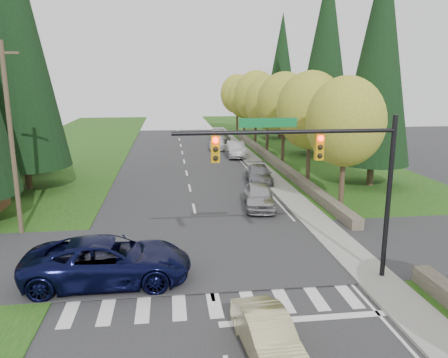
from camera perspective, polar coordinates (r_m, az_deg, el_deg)
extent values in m
plane|color=#28282B|center=(14.11, 0.21, -22.30)|extent=(120.00, 120.00, 0.00)
cube|color=#164612|center=(35.55, 17.01, -0.82)|extent=(14.00, 110.00, 0.06)
cube|color=#164612|center=(34.43, -26.58, -2.08)|extent=(14.00, 110.00, 0.06)
cube|color=#28282B|center=(21.12, -2.67, -9.75)|extent=(120.00, 8.00, 0.10)
cube|color=gray|center=(35.40, 6.64, -0.33)|extent=(1.80, 80.00, 0.13)
cube|color=gray|center=(35.21, 5.29, -0.37)|extent=(0.20, 80.00, 0.13)
cube|color=#4C4438|center=(43.35, 6.31, 2.52)|extent=(0.70, 40.00, 0.70)
cylinder|color=black|center=(18.76, 20.67, -2.55)|extent=(0.20, 0.20, 6.80)
cylinder|color=black|center=(16.64, 8.17, 6.11)|extent=(8.60, 0.16, 0.16)
cube|color=#0C662D|center=(16.48, 5.80, 7.33)|extent=(2.20, 0.04, 0.35)
cube|color=#BF8C0C|center=(17.11, 12.32, 4.10)|extent=(0.32, 0.24, 1.00)
sphere|color=#FF0C05|center=(16.93, 12.53, 5.19)|extent=(0.22, 0.22, 0.22)
cube|color=#BF8C0C|center=(16.22, -1.16, 3.92)|extent=(0.32, 0.24, 1.00)
sphere|color=#FF0C05|center=(16.03, -1.11, 5.08)|extent=(0.22, 0.22, 0.22)
cylinder|color=#473828|center=(24.95, -26.00, 4.40)|extent=(0.24, 0.24, 10.00)
cube|color=#473828|center=(24.78, -27.03, 14.50)|extent=(1.60, 0.10, 0.12)
cylinder|color=#38281C|center=(28.19, 15.20, 0.69)|extent=(0.32, 0.32, 4.76)
ellipsoid|color=olive|center=(27.71, 15.60, 7.23)|extent=(4.80, 4.80, 5.52)
cylinder|color=#38281C|center=(34.65, 11.00, 3.28)|extent=(0.32, 0.32, 4.93)
ellipsoid|color=olive|center=(34.26, 11.24, 8.80)|extent=(5.20, 5.20, 5.98)
cylinder|color=#38281C|center=(41.21, 7.71, 5.00)|extent=(0.32, 0.32, 5.04)
ellipsoid|color=olive|center=(40.89, 7.86, 9.75)|extent=(5.00, 5.00, 5.75)
cylinder|color=#38281C|center=(47.99, 5.67, 6.03)|extent=(0.32, 0.32, 4.82)
ellipsoid|color=olive|center=(47.71, 5.76, 9.93)|extent=(5.00, 5.00, 5.75)
cylinder|color=#38281C|center=(54.79, 4.14, 7.09)|extent=(0.32, 0.32, 5.15)
ellipsoid|color=olive|center=(54.55, 4.20, 10.75)|extent=(5.40, 5.40, 6.21)
cylinder|color=#38281C|center=(61.62, 2.66, 7.55)|extent=(0.32, 0.32, 4.70)
ellipsoid|color=olive|center=(61.40, 2.69, 10.52)|extent=(4.80, 4.80, 5.52)
cylinder|color=#38281C|center=(68.50, 1.73, 8.22)|extent=(0.32, 0.32, 4.98)
ellipsoid|color=olive|center=(68.31, 1.75, 11.05)|extent=(5.20, 5.20, 5.98)
cylinder|color=#38281C|center=(35.75, -24.20, 0.27)|extent=(0.50, 0.50, 2.00)
cone|color=black|center=(35.17, -25.81, 16.87)|extent=(6.46, 6.46, 19.00)
cylinder|color=#38281C|center=(41.97, -24.51, 1.98)|extent=(0.50, 0.50, 2.00)
cone|color=black|center=(41.41, -25.75, 14.70)|extent=(5.78, 5.78, 17.00)
cylinder|color=#38281C|center=(35.77, 18.57, 0.75)|extent=(0.50, 0.50, 2.00)
cone|color=black|center=(35.08, 19.63, 14.94)|extent=(5.44, 5.44, 16.00)
cylinder|color=#38281C|center=(48.86, 12.56, 4.24)|extent=(0.50, 0.50, 2.00)
cone|color=black|center=(48.40, 13.15, 15.78)|extent=(6.12, 6.12, 18.00)
cylinder|color=#38281C|center=(61.83, 7.31, 6.22)|extent=(0.50, 0.50, 2.00)
cone|color=black|center=(61.43, 7.54, 13.93)|extent=(5.10, 5.10, 15.00)
imported|color=#C6BD84|center=(13.97, 5.71, -19.61)|extent=(1.77, 4.02, 1.28)
imported|color=black|center=(18.65, -14.85, -10.28)|extent=(6.69, 3.11, 1.86)
imported|color=#A2A2A7|center=(28.17, 4.65, -2.22)|extent=(2.45, 4.84, 1.58)
imported|color=slate|center=(34.98, 4.60, 0.61)|extent=(2.42, 4.93, 1.38)
imported|color=#B5B4BA|center=(46.52, 1.58, 3.90)|extent=(2.06, 5.11, 1.65)
imported|color=silver|center=(51.84, -0.91, 4.77)|extent=(2.31, 4.65, 1.52)
imported|color=#99989D|center=(58.41, -0.44, 5.65)|extent=(2.25, 5.05, 1.44)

